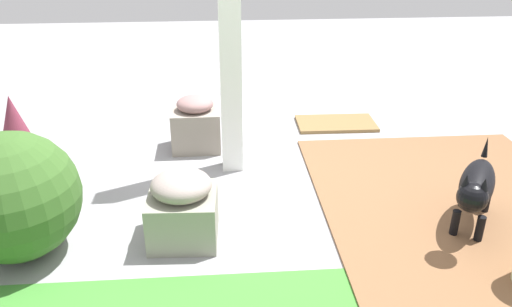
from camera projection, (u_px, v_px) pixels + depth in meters
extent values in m
plane|color=gray|center=(272.00, 183.00, 3.71)|extent=(12.00, 12.00, 0.00)
cube|color=brown|center=(463.00, 213.00, 3.33)|extent=(1.80, 2.40, 0.02)
cube|color=white|center=(230.00, 25.00, 3.49)|extent=(0.15, 0.15, 2.15)
cube|color=gray|center=(196.00, 129.00, 4.19)|extent=(0.39, 0.34, 0.33)
ellipsoid|color=gray|center=(195.00, 104.00, 4.10)|extent=(0.29, 0.29, 0.13)
cube|color=gray|center=(183.00, 217.00, 3.04)|extent=(0.41, 0.41, 0.30)
ellipsoid|color=gray|center=(181.00, 185.00, 2.94)|extent=(0.35, 0.35, 0.16)
sphere|color=#365D24|center=(13.00, 197.00, 2.82)|extent=(0.73, 0.73, 0.73)
cylinder|color=#B25F34|center=(21.00, 157.00, 3.90)|extent=(0.29, 0.29, 0.17)
cone|color=maroon|center=(14.00, 122.00, 3.78)|extent=(0.26, 0.26, 0.41)
ellipsoid|color=black|center=(477.00, 184.00, 3.11)|extent=(0.48, 0.61, 0.22)
sphere|color=black|center=(472.00, 197.00, 2.79)|extent=(0.17, 0.17, 0.17)
cone|color=black|center=(485.00, 184.00, 2.73)|extent=(0.05, 0.05, 0.07)
cone|color=black|center=(466.00, 180.00, 2.77)|extent=(0.05, 0.05, 0.07)
cylinder|color=black|center=(480.00, 230.00, 3.02)|extent=(0.05, 0.05, 0.18)
cylinder|color=black|center=(455.00, 224.00, 3.08)|extent=(0.05, 0.05, 0.18)
cylinder|color=black|center=(486.00, 201.00, 3.31)|extent=(0.05, 0.05, 0.18)
cylinder|color=black|center=(463.00, 196.00, 3.37)|extent=(0.05, 0.05, 0.18)
cone|color=black|center=(486.00, 147.00, 3.28)|extent=(0.04, 0.04, 0.14)
cube|color=olive|center=(336.00, 123.00, 4.71)|extent=(0.71, 0.41, 0.03)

